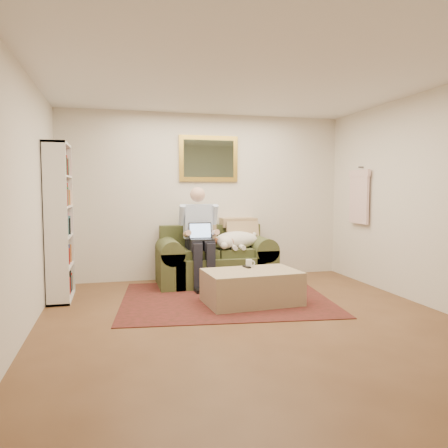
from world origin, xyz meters
name	(u,v)px	position (x,y,z in m)	size (l,w,h in m)	color
room_shell	(244,200)	(0.00, 0.35, 1.30)	(4.51, 5.00, 2.61)	brown
rug	(225,299)	(-0.04, 1.06, 0.01)	(2.63, 2.10, 0.01)	#311E13
sofa	(215,264)	(0.05, 2.03, 0.30)	(1.72, 0.88, 1.03)	#3F4223
seated_man	(200,237)	(-0.21, 1.87, 0.73)	(0.57, 0.81, 1.45)	#8CA3D8
laptop	(201,235)	(-0.21, 1.80, 0.76)	(0.33, 0.27, 0.24)	black
sleeping_dog	(236,240)	(0.36, 1.94, 0.66)	(0.71, 0.45, 0.26)	white
ottoman	(251,287)	(0.22, 0.77, 0.21)	(1.14, 0.72, 0.41)	tan
coffee_mug	(249,263)	(0.26, 1.01, 0.46)	(0.08, 0.08, 0.10)	white
tv_remote	(247,267)	(0.23, 0.99, 0.42)	(0.05, 0.15, 0.02)	black
bookshelf	(59,222)	(-2.10, 1.60, 1.00)	(0.28, 0.80, 2.00)	white
wall_mirror	(209,159)	(0.05, 2.47, 1.90)	(0.94, 0.04, 0.72)	gold
hanging_shirt	(359,194)	(2.19, 1.60, 1.35)	(0.06, 0.52, 0.90)	#FACFCE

